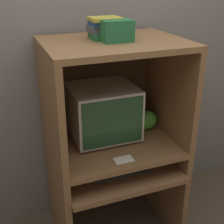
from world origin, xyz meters
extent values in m
cube|color=gray|center=(0.00, 0.74, 1.30)|extent=(6.00, 0.06, 2.60)
cube|color=brown|center=(-0.42, 0.34, 0.31)|extent=(0.04, 0.68, 0.61)
cube|color=brown|center=(0.42, 0.34, 0.31)|extent=(0.04, 0.68, 0.61)
cube|color=brown|center=(0.00, 0.19, 0.59)|extent=(0.79, 0.45, 0.04)
cube|color=brown|center=(-0.42, 0.34, 0.69)|extent=(0.04, 0.68, 0.16)
cube|color=brown|center=(0.42, 0.34, 0.69)|extent=(0.04, 0.68, 0.16)
cube|color=brown|center=(0.00, 0.34, 0.76)|extent=(0.79, 0.68, 0.04)
cube|color=brown|center=(-0.42, 0.34, 1.12)|extent=(0.04, 0.68, 0.70)
cube|color=brown|center=(0.42, 0.34, 1.12)|extent=(0.04, 0.68, 0.70)
cube|color=brown|center=(0.00, 0.34, 1.46)|extent=(0.79, 0.68, 0.04)
cube|color=#48321E|center=(0.00, 0.67, 1.12)|extent=(0.79, 0.01, 0.70)
cylinder|color=beige|center=(-0.04, 0.45, 0.78)|extent=(0.23, 0.23, 0.02)
cube|color=beige|center=(-0.04, 0.45, 0.97)|extent=(0.45, 0.41, 0.35)
cube|color=#1E4223|center=(-0.04, 0.24, 0.97)|extent=(0.41, 0.01, 0.32)
cube|color=#2D2D30|center=(-0.01, 0.21, 0.62)|extent=(0.41, 0.17, 0.02)
cube|color=#474749|center=(-0.01, 0.21, 0.63)|extent=(0.38, 0.13, 0.01)
ellipsoid|color=black|center=(0.26, 0.21, 0.62)|extent=(0.06, 0.04, 0.03)
ellipsoid|color=green|center=(0.29, 0.43, 0.85)|extent=(0.18, 0.13, 0.15)
cube|color=#236638|center=(-0.02, 0.40, 1.49)|extent=(0.20, 0.14, 0.04)
cube|color=#4C4C51|center=(-0.03, 0.41, 1.53)|extent=(0.21, 0.13, 0.04)
cube|color=navy|center=(-0.03, 0.41, 1.57)|extent=(0.18, 0.14, 0.03)
cube|color=gold|center=(-0.03, 0.40, 1.59)|extent=(0.19, 0.15, 0.02)
cube|color=white|center=(-0.03, 0.10, 0.78)|extent=(0.12, 0.08, 0.00)
cube|color=#236638|center=(0.00, 0.31, 1.54)|extent=(0.18, 0.15, 0.13)
camera|label=1|loc=(-0.69, -1.43, 1.85)|focal=50.00mm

